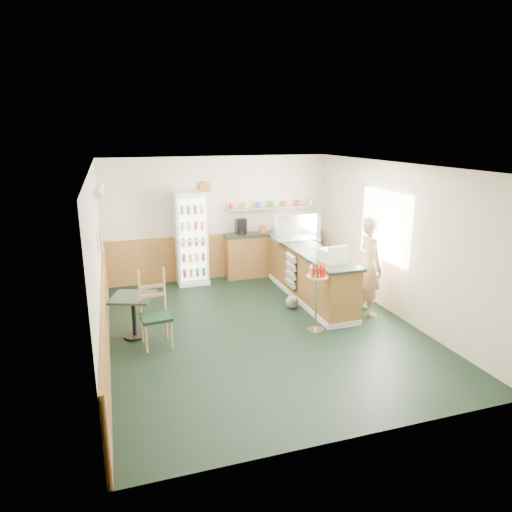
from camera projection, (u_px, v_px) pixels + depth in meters
name	position (u px, v px, depth m)	size (l,w,h in m)	color
ground	(262.00, 328.00, 7.68)	(6.00, 6.00, 0.00)	black
room_envelope	(236.00, 232.00, 7.89)	(5.04, 6.02, 2.72)	beige
service_counter	(310.00, 276.00, 8.95)	(0.68, 3.01, 1.01)	#AC7137
back_counter	(272.00, 251.00, 10.46)	(2.24, 0.42, 1.69)	#AC7137
drinks_fridge	(191.00, 239.00, 9.74)	(0.66, 0.54, 1.99)	white
display_case	(296.00, 228.00, 9.43)	(0.93, 0.49, 0.53)	silver
cash_register	(333.00, 256.00, 7.92)	(0.39, 0.41, 0.22)	beige
shopkeeper	(370.00, 266.00, 8.09)	(0.60, 0.43, 1.80)	tan
condiment_stand	(317.00, 287.00, 7.41)	(0.36, 0.36, 1.11)	silver
newspaper_rack	(291.00, 271.00, 8.91)	(0.09, 0.42, 0.68)	black
cafe_table	(133.00, 308.00, 7.25)	(0.81, 0.81, 0.70)	black
cafe_chair	(155.00, 306.00, 7.00)	(0.47, 0.47, 1.19)	black
dog_doorstop	(292.00, 302.00, 8.52)	(0.24, 0.31, 0.29)	gray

